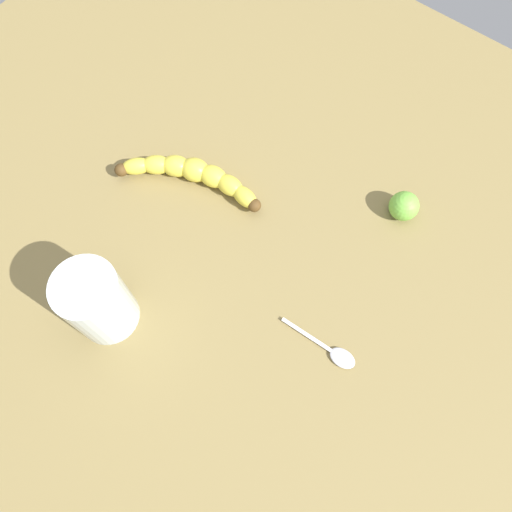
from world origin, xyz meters
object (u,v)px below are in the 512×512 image
Objects in this scene: smoothie_glass at (98,303)px; teaspoon at (338,355)px; banana at (193,175)px; lime_fruit at (404,206)px.

teaspoon is (-27.65, -14.43, -5.37)cm from smoothie_glass.
banana reaches higher than teaspoon.
smoothie_glass is 2.73× the size of lime_fruit.
lime_fruit reaches higher than teaspoon.
banana is at bearing 27.55° from lime_fruit.
smoothie_glass is 44.40cm from lime_fruit.
teaspoon is (-32.40, 8.84, -1.42)cm from banana.
lime_fruit is (-27.81, -14.51, 0.36)cm from banana.
smoothie_glass reaches higher than teaspoon.
smoothie_glass is at bearing 58.60° from lime_fruit.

